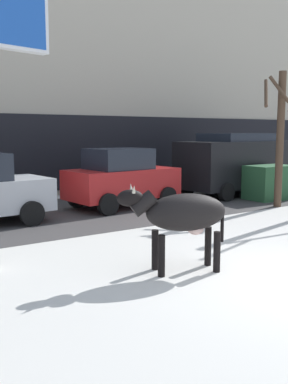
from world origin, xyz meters
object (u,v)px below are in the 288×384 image
Objects in this scene: bare_tree_far_back at (280,134)px; dumpster at (270,182)px; cow_black at (182,214)px; car_red_hatchback at (121,178)px; pedestrian_by_cars at (111,171)px; car_black_van at (234,162)px.

bare_tree_far_back is 2.32m from dumpster.
bare_tree_far_back reaches higher than cow_black.
bare_tree_far_back reaches higher than dumpster.
pedestrian_by_cars is (1.23, 2.75, -0.05)m from car_red_hatchback.
car_black_van is at bearing 96.06° from dumpster.
car_black_van reaches higher than car_red_hatchback.
car_red_hatchback is 3.02m from pedestrian_by_cars.
car_black_van is at bearing 72.18° from bare_tree_far_back.
car_red_hatchback is 2.13× the size of dumpster.
car_red_hatchback is at bearing 146.93° from bare_tree_far_back.
dumpster is at bearing 30.32° from cow_black.
pedestrian_by_cars is at bearing 66.96° from cow_black.
bare_tree_far_back is at bearing -61.82° from pedestrian_by_cars.
car_black_van is 4.68m from pedestrian_by_cars.
bare_tree_far_back is (6.67, 3.34, 1.31)m from cow_black.
bare_tree_far_back reaches higher than car_red_hatchback.
car_black_van is 2.79× the size of dumpster.
car_black_van reaches higher than pedestrian_by_cars.
cow_black is 0.53× the size of car_red_hatchback.
car_red_hatchback is 0.77× the size of car_black_van.
cow_black is 0.45× the size of bare_tree_far_back.
car_red_hatchback is at bearing 163.67° from dumpster.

